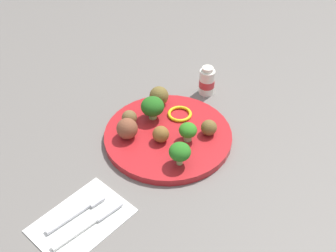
{
  "coord_description": "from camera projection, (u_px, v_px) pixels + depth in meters",
  "views": [
    {
      "loc": [
        -0.49,
        -0.46,
        0.61
      ],
      "look_at": [
        0.0,
        0.0,
        0.04
      ],
      "focal_mm": 44.08,
      "sensor_mm": 36.0,
      "label": 1
    }
  ],
  "objects": [
    {
      "name": "broccoli_floret_near_rim",
      "position": [
        153.0,
        107.0,
        0.92
      ],
      "size": [
        0.05,
        0.05,
        0.05
      ],
      "color": "#94CC6E",
      "rests_on": "plate"
    },
    {
      "name": "broccoli_floret_back_right",
      "position": [
        188.0,
        131.0,
        0.87
      ],
      "size": [
        0.04,
        0.04,
        0.04
      ],
      "color": "#A2B874",
      "rests_on": "plate"
    },
    {
      "name": "meatball_front_left",
      "position": [
        129.0,
        118.0,
        0.91
      ],
      "size": [
        0.03,
        0.03,
        0.03
      ],
      "primitive_type": "sphere",
      "color": "brown",
      "rests_on": "plate"
    },
    {
      "name": "broccoli_floret_mid_right",
      "position": [
        180.0,
        152.0,
        0.81
      ],
      "size": [
        0.04,
        0.04,
        0.05
      ],
      "color": "#A4C776",
      "rests_on": "plate"
    },
    {
      "name": "pepper_ring_mid_right",
      "position": [
        180.0,
        114.0,
        0.95
      ],
      "size": [
        0.07,
        0.07,
        0.01
      ],
      "primitive_type": "torus",
      "rotation": [
        0.0,
        0.0,
        5.04
      ],
      "color": "yellow",
      "rests_on": "plate"
    },
    {
      "name": "meatball_back_right",
      "position": [
        159.0,
        96.0,
        0.97
      ],
      "size": [
        0.05,
        0.05,
        0.05
      ],
      "primitive_type": "sphere",
      "color": "brown",
      "rests_on": "plate"
    },
    {
      "name": "meatball_center",
      "position": [
        161.0,
        134.0,
        0.87
      ],
      "size": [
        0.04,
        0.04,
        0.04
      ],
      "primitive_type": "sphere",
      "color": "brown",
      "rests_on": "plate"
    },
    {
      "name": "ground_plane",
      "position": [
        168.0,
        138.0,
        0.91
      ],
      "size": [
        4.0,
        4.0,
        0.0
      ],
      "primitive_type": "plane",
      "color": "slate"
    },
    {
      "name": "plate",
      "position": [
        168.0,
        136.0,
        0.91
      ],
      "size": [
        0.28,
        0.28,
        0.02
      ],
      "primitive_type": "cylinder",
      "color": "red",
      "rests_on": "ground_plane"
    },
    {
      "name": "meatball_mid_left",
      "position": [
        127.0,
        129.0,
        0.88
      ],
      "size": [
        0.05,
        0.05,
        0.05
      ],
      "primitive_type": "sphere",
      "color": "brown",
      "rests_on": "plate"
    },
    {
      "name": "fork",
      "position": [
        78.0,
        211.0,
        0.75
      ],
      "size": [
        0.12,
        0.02,
        0.01
      ],
      "color": "silver",
      "rests_on": "napkin"
    },
    {
      "name": "yogurt_bottle",
      "position": [
        207.0,
        81.0,
        1.02
      ],
      "size": [
        0.04,
        0.04,
        0.07
      ],
      "color": "white",
      "rests_on": "ground_plane"
    },
    {
      "name": "knife",
      "position": [
        91.0,
        222.0,
        0.73
      ],
      "size": [
        0.15,
        0.02,
        0.01
      ],
      "color": "white",
      "rests_on": "napkin"
    },
    {
      "name": "meatball_front_right",
      "position": [
        209.0,
        128.0,
        0.89
      ],
      "size": [
        0.03,
        0.03,
        0.03
      ],
      "primitive_type": "sphere",
      "color": "brown",
      "rests_on": "plate"
    },
    {
      "name": "napkin",
      "position": [
        82.0,
        220.0,
        0.74
      ],
      "size": [
        0.17,
        0.12,
        0.01
      ],
      "primitive_type": "cube",
      "rotation": [
        0.0,
        0.0,
        0.02
      ],
      "color": "white",
      "rests_on": "ground_plane"
    }
  ]
}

